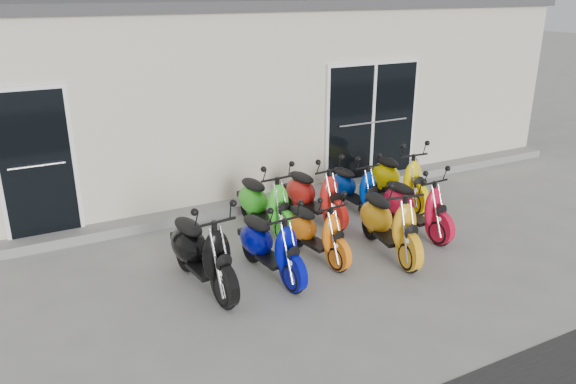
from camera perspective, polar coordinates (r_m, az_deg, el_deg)
name	(u,v)px	position (r m, az deg, el deg)	size (l,w,h in m)	color
ground	(308,254)	(8.00, 2.02, -6.36)	(80.00, 80.00, 0.00)	gray
building	(185,87)	(12.11, -10.40, 10.43)	(14.00, 6.00, 3.20)	beige
roof_cap	(180,2)	(11.96, -10.92, 18.39)	(14.20, 6.20, 0.16)	#3F3F42
front_step	(249,204)	(9.62, -3.95, -1.21)	(14.00, 0.40, 0.15)	gray
door_left	(36,161)	(8.69, -24.24, 2.92)	(1.07, 0.08, 2.22)	black
door_right	(372,119)	(10.66, 8.51, 7.39)	(2.02, 0.08, 2.22)	black
scooter_front_black	(201,242)	(6.97, -8.82, -5.01)	(0.62, 1.72, 1.27)	black
scooter_front_blue	(270,236)	(7.19, -1.84, -4.52)	(0.56, 1.54, 1.14)	#030795
scooter_front_orange_a	(316,223)	(7.68, 2.82, -3.20)	(0.52, 1.43, 1.06)	orange
scooter_front_orange_b	(390,214)	(7.89, 10.28, -2.17)	(0.61, 1.67, 1.24)	#F0A316
scooter_front_red	(415,198)	(8.66, 12.81, -0.60)	(0.57, 1.56, 1.15)	red
scooter_back_green	(265,195)	(8.47, -2.39, -0.34)	(0.60, 1.65, 1.22)	green
scooter_back_red	(314,187)	(8.88, 2.67, 0.52)	(0.58, 1.60, 1.18)	red
scooter_back_blue	(355,181)	(9.38, 6.80, 1.14)	(0.53, 1.46, 1.08)	#002692
scooter_back_yellow	(399,171)	(9.76, 11.19, 2.10)	(0.60, 1.66, 1.22)	#FFE100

